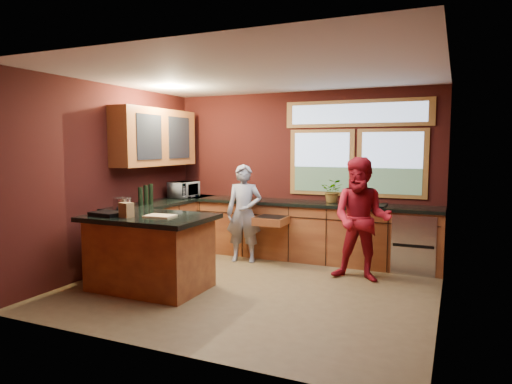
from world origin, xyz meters
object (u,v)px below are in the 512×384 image
Objects in this scene: person_red at (361,219)px; cutting_board at (160,216)px; person_grey at (244,213)px; island at (150,251)px; stock_pot at (122,204)px.

person_red reaches higher than cutting_board.
person_grey is at bearing 80.41° from cutting_board.
island is at bearing 165.96° from cutting_board.
island is 2.81m from person_red.
person_grey reaches higher than cutting_board.
island is 0.80m from stock_pot.
person_red is at bearing 23.79° from stock_pot.
island is at bearing -120.06° from person_grey.
cutting_board is 0.78m from stock_pot.
person_red is (2.38, 1.44, 0.36)m from island.
island is 6.46× the size of stock_pot.
person_grey is (0.50, 1.73, 0.29)m from island.
person_red is 3.21m from stock_pot.
person_red is 6.95× the size of stock_pot.
person_grey is at bearing 56.42° from stock_pot.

